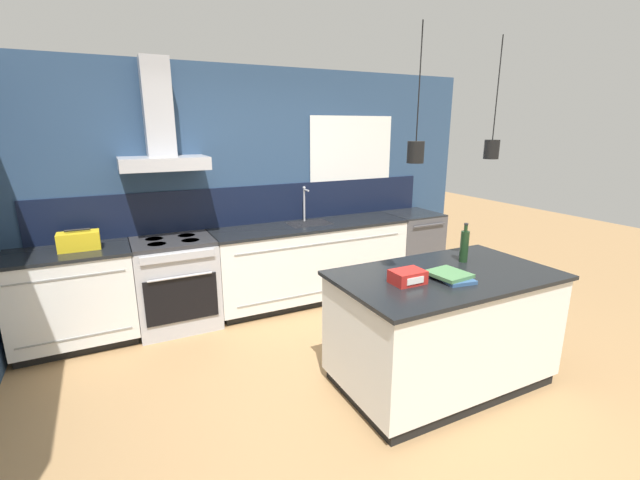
{
  "coord_description": "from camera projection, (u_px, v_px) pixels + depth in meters",
  "views": [
    {
      "loc": [
        -1.47,
        -2.56,
        1.98
      ],
      "look_at": [
        0.1,
        0.55,
        1.05
      ],
      "focal_mm": 24.0,
      "sensor_mm": 36.0,
      "label": 1
    }
  ],
  "objects": [
    {
      "name": "bottle_on_island",
      "position": [
        464.0,
        246.0,
        3.46
      ],
      "size": [
        0.07,
        0.07,
        0.32
      ],
      "color": "#193319",
      "rests_on": "kitchen_island"
    },
    {
      "name": "counter_run_sink",
      "position": [
        311.0,
        262.0,
        4.94
      ],
      "size": [
        2.25,
        0.64,
        1.32
      ],
      "color": "black",
      "rests_on": "ground_plane"
    },
    {
      "name": "red_supply_box",
      "position": [
        408.0,
        277.0,
        3.0
      ],
      "size": [
        0.23,
        0.17,
        0.09
      ],
      "color": "red",
      "rests_on": "kitchen_island"
    },
    {
      "name": "wall_back",
      "position": [
        249.0,
        185.0,
        4.71
      ],
      "size": [
        5.6,
        2.44,
        2.6
      ],
      "color": "navy",
      "rests_on": "ground_plane"
    },
    {
      "name": "book_stack",
      "position": [
        451.0,
        276.0,
        3.08
      ],
      "size": [
        0.28,
        0.33,
        0.05
      ],
      "color": "#335684",
      "rests_on": "kitchen_island"
    },
    {
      "name": "yellow_toolbox",
      "position": [
        79.0,
        241.0,
        3.81
      ],
      "size": [
        0.34,
        0.18,
        0.19
      ],
      "color": "gold",
      "rests_on": "counter_run_left"
    },
    {
      "name": "dishwasher",
      "position": [
        410.0,
        247.0,
        5.56
      ],
      "size": [
        0.63,
        0.65,
        0.91
      ],
      "color": "#4C4C51",
      "rests_on": "ground_plane"
    },
    {
      "name": "ground_plane",
      "position": [
        341.0,
        386.0,
        3.36
      ],
      "size": [
        16.0,
        16.0,
        0.0
      ],
      "primitive_type": "plane",
      "color": "#A87F51",
      "rests_on": "ground"
    },
    {
      "name": "kitchen_island",
      "position": [
        442.0,
        328.0,
        3.33
      ],
      "size": [
        1.67,
        0.98,
        0.91
      ],
      "color": "black",
      "rests_on": "ground_plane"
    },
    {
      "name": "oven_range",
      "position": [
        176.0,
        283.0,
        4.29
      ],
      "size": [
        0.77,
        0.66,
        0.91
      ],
      "color": "#B5B5BA",
      "rests_on": "ground_plane"
    },
    {
      "name": "counter_run_left",
      "position": [
        74.0,
        298.0,
        3.9
      ],
      "size": [
        1.04,
        0.64,
        0.91
      ],
      "color": "black",
      "rests_on": "ground_plane"
    }
  ]
}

